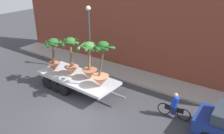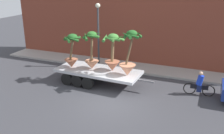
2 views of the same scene
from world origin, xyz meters
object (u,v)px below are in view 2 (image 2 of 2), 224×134
potted_palm_rear (92,53)px  street_lamp (98,27)px  potted_palm_extra (129,59)px  potted_palm_middle (113,54)px  cyclist (199,85)px  potted_palm_front (72,51)px  flatbed_trailer (95,72)px

potted_palm_rear → street_lamp: 3.26m
potted_palm_rear → potted_palm_extra: potted_palm_extra is taller
potted_palm_middle → cyclist: 5.64m
street_lamp → potted_palm_front: bearing=-98.4°
potted_palm_extra → cyclist: 4.52m
flatbed_trailer → potted_palm_front: 2.07m
flatbed_trailer → potted_palm_extra: (2.43, -0.24, 1.30)m
cyclist → street_lamp: street_lamp is taller
flatbed_trailer → potted_palm_rear: size_ratio=2.63×
flatbed_trailer → potted_palm_extra: 2.77m
cyclist → potted_palm_front: bearing=-173.7°
potted_palm_middle → potted_palm_front: 2.80m
potted_palm_middle → potted_palm_rear: bearing=-174.2°
potted_palm_middle → cyclist: (5.43, 0.49, -1.44)m
potted_palm_front → potted_palm_middle: bearing=8.5°
potted_palm_middle → street_lamp: 3.77m
potted_palm_rear → street_lamp: size_ratio=0.52×
flatbed_trailer → potted_palm_middle: (1.19, 0.21, 1.35)m
potted_palm_middle → potted_palm_extra: (1.24, -0.44, -0.05)m
cyclist → potted_palm_extra: bearing=-167.5°
flatbed_trailer → potted_palm_middle: bearing=9.8°
potted_palm_extra → cyclist: size_ratio=1.56×
potted_palm_extra → potted_palm_front: bearing=179.6°
potted_palm_front → flatbed_trailer: bearing=7.4°
potted_palm_middle → cyclist: potted_palm_middle is taller
potted_palm_middle → potted_palm_extra: size_ratio=0.86×
potted_palm_rear → cyclist: (6.85, 0.63, -1.40)m
potted_palm_rear → street_lamp: (-0.87, 2.92, 1.16)m
flatbed_trailer → potted_palm_front: (-1.57, -0.20, 1.34)m
potted_palm_middle → street_lamp: size_ratio=0.51×
potted_palm_front → street_lamp: (0.47, 3.19, 1.13)m
potted_palm_middle → potted_palm_front: size_ratio=1.06×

